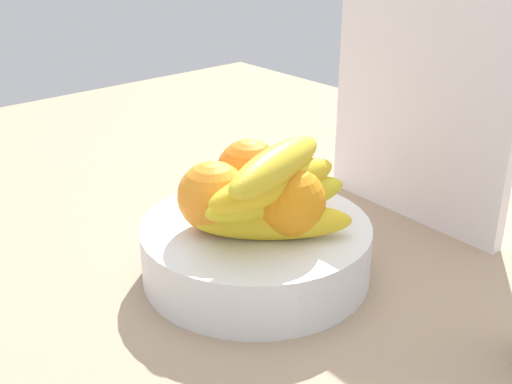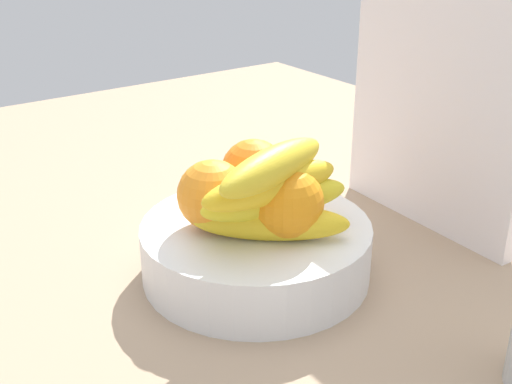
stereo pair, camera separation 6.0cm
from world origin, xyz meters
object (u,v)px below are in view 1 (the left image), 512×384
Objects in this scene: orange_center at (289,201)px; banana_bunch at (274,193)px; fruit_bowl at (256,249)px; orange_front_left at (249,172)px; orange_front_right at (213,197)px; cutting_board at (421,89)px.

orange_center is 0.42× the size of banana_bunch.
orange_front_left is (-5.09, 3.30, 7.20)cm from fruit_bowl.
orange_front_right is (-2.21, -4.30, 7.20)cm from fruit_bowl.
orange_center is at bearing 40.57° from orange_front_right.
fruit_bowl is at bearing -91.70° from cutting_board.
banana_bunch is at bearing -83.81° from cutting_board.
orange_front_left is 25.38cm from cutting_board.
fruit_bowl is 8.41cm from orange_center.
orange_front_left is at bearing 110.71° from orange_front_right.
fruit_bowl is at bearing -164.38° from orange_center.
orange_front_left is 1.00× the size of orange_front_right.
banana_bunch reaches higher than orange_front_left.
orange_front_right is at bearing -139.43° from orange_center.
orange_center is (4.18, 1.17, 7.20)cm from fruit_bowl.
fruit_bowl is at bearing 169.87° from banana_bunch.
cutting_board is at bearing 95.07° from orange_center.
cutting_board is at bearing 82.34° from orange_front_right.
fruit_bowl is 3.33× the size of orange_front_right.
cutting_board is (1.93, 26.50, 14.76)cm from fruit_bowl.
orange_center reaches higher than fruit_bowl.
orange_front_right is 7.07cm from banana_bunch.
orange_front_left is 9.73cm from banana_bunch.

